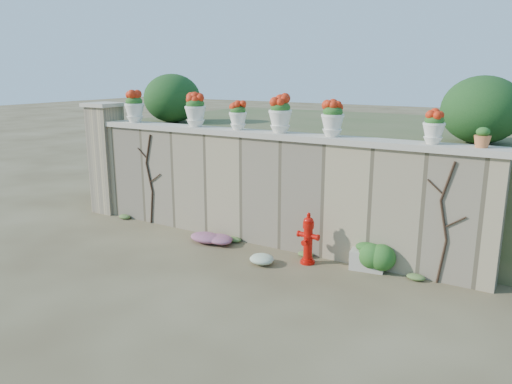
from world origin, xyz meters
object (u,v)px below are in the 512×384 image
Objects in this scene: planter_box at (368,257)px; urn_pot_0 at (134,107)px; fire_hydrant at (308,238)px; terracotta_pot at (482,138)px.

urn_pot_0 reaches higher than planter_box.
fire_hydrant is 1.37× the size of urn_pot_0.
planter_box is at bearing -2.88° from urn_pot_0.
planter_box is (0.95, 0.28, -0.23)m from fire_hydrant.
terracotta_pot is (1.49, 0.27, 2.02)m from planter_box.
fire_hydrant is 1.50× the size of planter_box.
fire_hydrant is 3.14× the size of terracotta_pot.
urn_pot_0 is at bearing 168.44° from planter_box.
fire_hydrant is at bearing -7.09° from urn_pot_0.
urn_pot_0 is (-5.32, 0.27, 2.21)m from planter_box.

